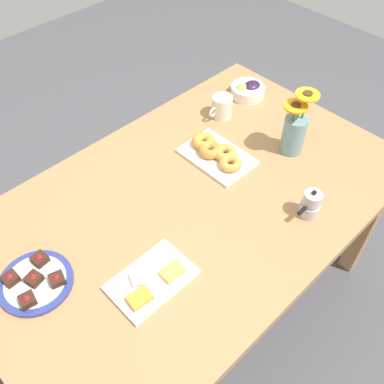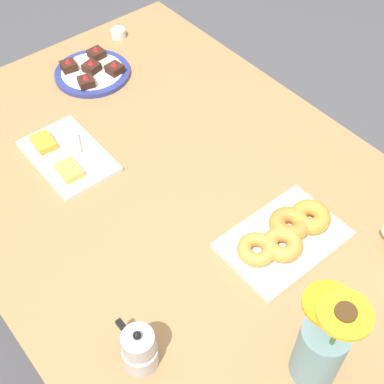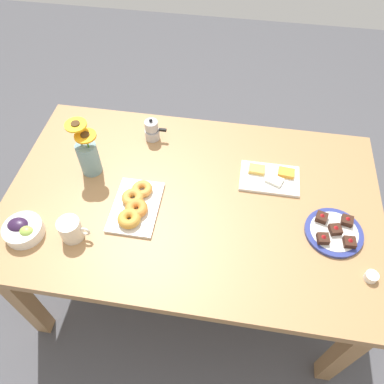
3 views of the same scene
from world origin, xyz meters
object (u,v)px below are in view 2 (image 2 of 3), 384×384
object	(u,v)px
cheese_platter	(66,155)
jam_cup_honey	(118,33)
dining_table	(192,224)
croissant_platter	(286,235)
dessert_plate	(92,72)
moka_pot	(139,350)
flower_vase	(321,347)

from	to	relation	value
cheese_platter	jam_cup_honey	distance (m)	0.57
cheese_platter	jam_cup_honey	size ratio (longest dim) A/B	5.42
dining_table	croissant_platter	bearing A→B (deg)	-157.39
dining_table	cheese_platter	bearing A→B (deg)	25.97
cheese_platter	dessert_plate	world-z (taller)	dessert_plate
cheese_platter	moka_pot	bearing A→B (deg)	163.22
dining_table	flower_vase	distance (m)	0.51
jam_cup_honey	dessert_plate	distance (m)	0.21
dining_table	moka_pot	xyz separation A→B (m)	(-0.25, 0.33, 0.13)
croissant_platter	dessert_plate	world-z (taller)	same
dining_table	cheese_platter	xyz separation A→B (m)	(0.33, 0.16, 0.10)
cheese_platter	moka_pot	distance (m)	0.60
moka_pot	cheese_platter	bearing A→B (deg)	-16.78
jam_cup_honey	croissant_platter	bearing A→B (deg)	169.66
dining_table	moka_pot	bearing A→B (deg)	126.68
cheese_platter	jam_cup_honey	world-z (taller)	cheese_platter
flower_vase	dining_table	bearing A→B (deg)	-10.20
dessert_plate	moka_pot	world-z (taller)	moka_pot
dining_table	flower_vase	world-z (taller)	flower_vase
cheese_platter	flower_vase	bearing A→B (deg)	-174.69
cheese_platter	dessert_plate	bearing A→B (deg)	-43.34
dining_table	croissant_platter	distance (m)	0.27
jam_cup_honey	dining_table	bearing A→B (deg)	159.56
croissant_platter	cheese_platter	bearing A→B (deg)	24.62
cheese_platter	croissant_platter	xyz separation A→B (m)	(-0.55, -0.25, 0.01)
flower_vase	moka_pot	size ratio (longest dim) A/B	2.27
dining_table	flower_vase	xyz separation A→B (m)	(-0.47, 0.08, 0.18)
cheese_platter	jam_cup_honey	xyz separation A→B (m)	(0.38, -0.42, 0.00)
croissant_platter	moka_pot	bearing A→B (deg)	93.10
dining_table	jam_cup_honey	world-z (taller)	jam_cup_honey
dining_table	jam_cup_honey	distance (m)	0.76
croissant_platter	moka_pot	world-z (taller)	moka_pot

